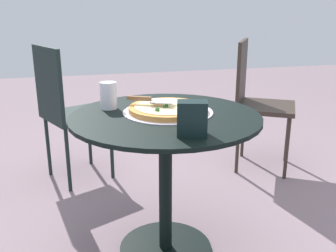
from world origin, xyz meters
name	(u,v)px	position (x,y,z in m)	size (l,w,h in m)	color
ground_plane	(166,249)	(0.00, 0.00, 0.00)	(10.00, 10.00, 0.00)	slate
patio_table	(165,153)	(0.00, 0.00, 0.50)	(0.83, 0.83, 0.68)	black
pizza_on_tray	(168,109)	(-0.04, 0.02, 0.69)	(0.40, 0.40, 0.05)	silver
pizza_server	(150,100)	(-0.08, -0.05, 0.73)	(0.14, 0.21, 0.02)	silver
drinking_cup	(109,95)	(-0.17, -0.23, 0.74)	(0.08, 0.08, 0.12)	white
napkin_dispenser	(192,118)	(0.29, 0.03, 0.74)	(0.11, 0.07, 0.13)	black
patio_chair_near	(255,96)	(-0.85, 0.85, 0.53)	(0.53, 0.53, 0.91)	#322822
patio_chair_far	(65,106)	(-0.92, -0.44, 0.52)	(0.50, 0.50, 0.90)	black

